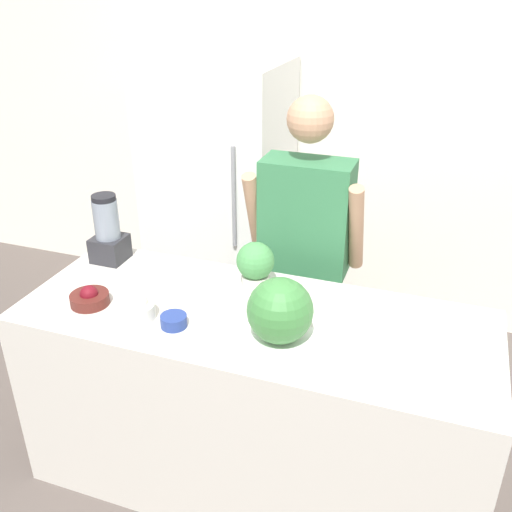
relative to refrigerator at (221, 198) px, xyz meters
name	(u,v)px	position (x,y,z in m)	size (l,w,h in m)	color
wall_back	(345,121)	(0.69, 0.41, 0.46)	(8.00, 0.06, 2.60)	white
counter_island	(253,400)	(0.69, -1.30, -0.39)	(1.94, 0.75, 0.90)	beige
refrigerator	(221,198)	(0.00, 0.00, 0.00)	(0.80, 0.74, 1.69)	white
person	(304,259)	(0.73, -0.65, 0.00)	(0.58, 0.26, 1.66)	#4C608C
cutting_board	(279,341)	(0.84, -1.45, 0.06)	(0.37, 0.24, 0.01)	white
watermelon	(280,311)	(0.84, -1.44, 0.19)	(0.25, 0.25, 0.25)	#3D7F3D
bowl_cherries	(90,298)	(0.01, -1.45, 0.08)	(0.16, 0.16, 0.09)	#511E19
bowl_cream	(135,308)	(0.25, -1.48, 0.10)	(0.16, 0.16, 0.12)	white
bowl_small_blue	(174,321)	(0.42, -1.48, 0.08)	(0.11, 0.11, 0.05)	navy
blender	(108,232)	(-0.13, -1.07, 0.20)	(0.15, 0.15, 0.33)	#28282D
potted_plant	(255,264)	(0.62, -1.09, 0.17)	(0.17, 0.17, 0.21)	beige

